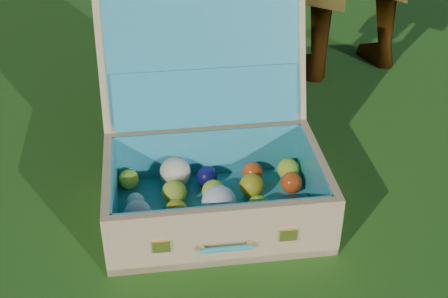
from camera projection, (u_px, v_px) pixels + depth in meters
ground at (211, 205)px, 1.64m from camera, size 60.00×60.00×0.00m
suitcase at (211, 152)px, 1.59m from camera, size 0.70×0.69×0.50m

